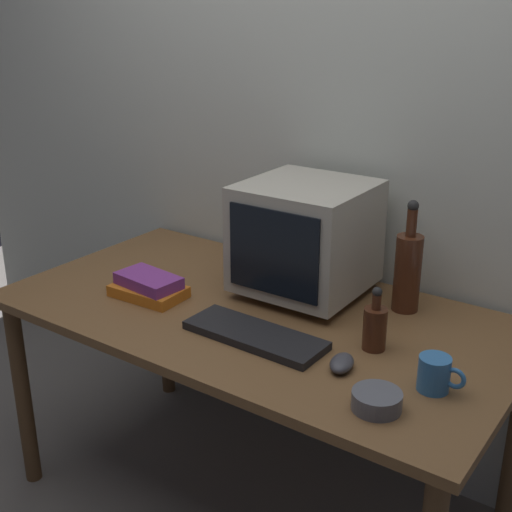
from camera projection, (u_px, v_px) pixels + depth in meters
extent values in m
plane|color=slate|center=(256.00, 501.00, 2.37)|extent=(6.00, 6.00, 0.00)
cube|color=beige|center=(339.00, 124.00, 2.30)|extent=(4.00, 0.08, 2.50)
cube|color=brown|center=(256.00, 314.00, 2.11)|extent=(1.60, 0.85, 0.03)
cylinder|color=brown|center=(23.00, 394.00, 2.37)|extent=(0.06, 0.06, 0.71)
cylinder|color=brown|center=(165.00, 318.00, 2.93)|extent=(0.06, 0.06, 0.71)
cube|color=#B2AD9E|center=(305.00, 288.00, 2.23)|extent=(0.28, 0.24, 0.03)
cube|color=#B2AD9E|center=(306.00, 235.00, 2.16)|extent=(0.39, 0.39, 0.34)
cube|color=black|center=(273.00, 253.00, 2.01)|extent=(0.31, 0.01, 0.27)
cube|color=black|center=(255.00, 335.00, 1.93)|extent=(0.42, 0.16, 0.02)
ellipsoid|color=#3F3F47|center=(342.00, 363.00, 1.77)|extent=(0.08, 0.11, 0.04)
cylinder|color=#472314|center=(407.00, 273.00, 2.07)|extent=(0.08, 0.08, 0.24)
cylinder|color=#472314|center=(412.00, 223.00, 2.01)|extent=(0.03, 0.03, 0.08)
sphere|color=#262626|center=(413.00, 206.00, 1.99)|extent=(0.03, 0.03, 0.03)
cylinder|color=#472314|center=(375.00, 329.00, 1.86)|extent=(0.07, 0.07, 0.12)
cylinder|color=#472314|center=(377.00, 302.00, 1.83)|extent=(0.03, 0.03, 0.04)
sphere|color=#262626|center=(377.00, 292.00, 1.82)|extent=(0.03, 0.03, 0.03)
cube|color=orange|center=(149.00, 291.00, 2.20)|extent=(0.24, 0.15, 0.04)
cube|color=#843893|center=(149.00, 281.00, 2.19)|extent=(0.22, 0.14, 0.04)
cylinder|color=#3370B2|center=(434.00, 374.00, 1.66)|extent=(0.08, 0.08, 0.09)
torus|color=#3370B2|center=(455.00, 378.00, 1.63)|extent=(0.06, 0.01, 0.06)
cylinder|color=#595B66|center=(377.00, 401.00, 1.59)|extent=(0.12, 0.12, 0.04)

